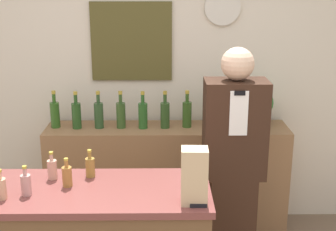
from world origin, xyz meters
TOP-DOWN VIEW (x-y plane):
  - back_wall at (0.00, 2.00)m, footprint 5.20×0.09m
  - back_shelf at (0.19, 1.74)m, footprint 1.98×0.39m
  - shopkeeper at (0.64, 1.12)m, footprint 0.42×0.27m
  - potted_plant at (0.92, 1.78)m, footprint 0.25×0.25m
  - paper_bag at (0.31, 0.36)m, footprint 0.14×0.11m
  - tape_dispenser at (0.34, 0.33)m, footprint 0.09×0.06m
  - counter_bottle_1 at (-0.72, 0.42)m, footprint 0.06×0.06m
  - counter_bottle_2 at (-0.60, 0.47)m, footprint 0.06×0.06m
  - counter_bottle_3 at (-0.50, 0.68)m, footprint 0.06×0.06m
  - counter_bottle_4 at (-0.40, 0.57)m, footprint 0.06×0.06m
  - counter_bottle_5 at (-0.28, 0.71)m, footprint 0.06×0.06m
  - shelf_bottle_0 at (-0.72, 1.76)m, footprint 0.07×0.07m
  - shelf_bottle_1 at (-0.54, 1.73)m, footprint 0.07×0.07m
  - shelf_bottle_2 at (-0.37, 1.74)m, footprint 0.07×0.07m
  - shelf_bottle_3 at (-0.19, 1.74)m, footprint 0.07×0.07m
  - shelf_bottle_4 at (-0.01, 1.73)m, footprint 0.07×0.07m
  - shelf_bottle_5 at (0.17, 1.74)m, footprint 0.07×0.07m
  - shelf_bottle_6 at (0.35, 1.75)m, footprint 0.07×0.07m
  - shelf_bottle_7 at (0.53, 1.75)m, footprint 0.07×0.07m
  - shelf_bottle_8 at (0.70, 1.76)m, footprint 0.07×0.07m

SIDE VIEW (x-z plane):
  - back_shelf at x=0.19m, z-range 0.00..0.92m
  - shopkeeper at x=0.64m, z-range 0.00..1.67m
  - tape_dispenser at x=0.34m, z-range 0.94..1.02m
  - counter_bottle_1 at x=-0.72m, z-range 0.94..1.11m
  - counter_bottle_2 at x=-0.60m, z-range 0.94..1.11m
  - counter_bottle_3 at x=-0.50m, z-range 0.94..1.11m
  - counter_bottle_4 at x=-0.40m, z-range 0.94..1.11m
  - counter_bottle_5 at x=-0.28m, z-range 0.94..1.11m
  - shelf_bottle_0 at x=-0.72m, z-range 0.89..1.19m
  - shelf_bottle_1 at x=-0.54m, z-range 0.89..1.19m
  - shelf_bottle_2 at x=-0.37m, z-range 0.89..1.19m
  - shelf_bottle_3 at x=-0.19m, z-range 0.89..1.19m
  - shelf_bottle_4 at x=-0.01m, z-range 0.89..1.19m
  - shelf_bottle_5 at x=0.17m, z-range 0.89..1.19m
  - shelf_bottle_6 at x=0.35m, z-range 0.89..1.19m
  - shelf_bottle_7 at x=0.53m, z-range 0.89..1.19m
  - shelf_bottle_8 at x=0.70m, z-range 0.89..1.19m
  - potted_plant at x=0.92m, z-range 0.94..1.26m
  - paper_bag at x=0.31m, z-range 0.96..1.26m
  - back_wall at x=0.00m, z-range 0.00..2.70m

